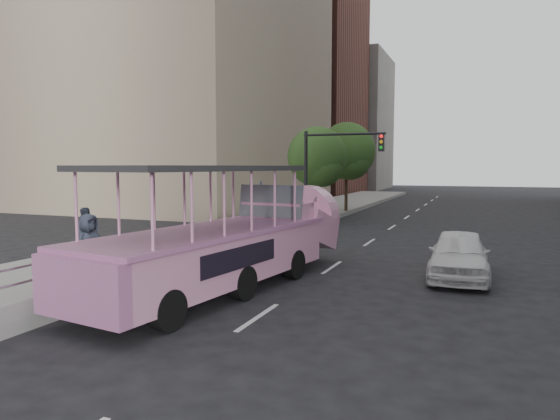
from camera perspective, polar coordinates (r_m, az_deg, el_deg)
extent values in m
plane|color=black|center=(13.68, -2.86, -9.37)|extent=(160.00, 160.00, 0.00)
cube|color=gray|center=(24.97, -5.16, -2.48)|extent=(5.50, 80.00, 0.30)
cube|color=#999994|center=(16.75, -9.70, -5.09)|extent=(0.24, 30.00, 0.36)
cylinder|color=#A4A5A9|center=(12.07, -25.01, -6.86)|extent=(0.07, 0.07, 0.70)
cylinder|color=#A4A5A9|center=(13.48, -18.75, -5.45)|extent=(0.07, 0.07, 0.70)
cylinder|color=#A4A5A9|center=(15.03, -13.76, -4.27)|extent=(0.07, 0.07, 0.70)
cylinder|color=#A4A5A9|center=(16.67, -9.73, -3.29)|extent=(0.07, 0.07, 0.70)
cylinder|color=#A4A5A9|center=(18.38, -6.45, -2.48)|extent=(0.07, 0.07, 0.70)
cylinder|color=#A4A5A9|center=(20.15, -3.73, -1.80)|extent=(0.07, 0.07, 0.70)
cylinder|color=#A4A5A9|center=(21.95, -1.46, -1.23)|extent=(0.07, 0.07, 0.70)
cylinder|color=#A4A5A9|center=(23.79, 0.46, -0.75)|extent=(0.07, 0.07, 0.70)
cylinder|color=#A4A5A9|center=(25.65, 2.11, -0.33)|extent=(0.07, 0.07, 0.70)
cylinder|color=#A4A5A9|center=(16.67, -9.73, -3.29)|extent=(0.06, 22.00, 0.06)
cylinder|color=#A4A5A9|center=(16.63, -9.75, -2.17)|extent=(0.06, 22.00, 0.06)
cylinder|color=black|center=(12.25, -20.39, -9.25)|extent=(0.46, 0.93, 0.89)
cylinder|color=black|center=(10.72, -12.77, -11.10)|extent=(0.46, 0.93, 0.89)
cylinder|color=black|center=(14.12, -11.70, -7.16)|extent=(0.46, 0.93, 0.89)
cylinder|color=black|center=(12.82, -4.32, -8.32)|extent=(0.46, 0.93, 0.89)
cylinder|color=black|center=(16.25, -5.22, -5.48)|extent=(0.46, 0.93, 0.89)
cylinder|color=black|center=(15.14, 1.58, -6.24)|extent=(0.46, 0.93, 0.89)
cube|color=pink|center=(13.48, -7.70, -5.22)|extent=(3.52, 8.35, 1.23)
cube|color=pink|center=(17.40, 1.81, -2.05)|extent=(2.68, 2.40, 1.54)
cylinder|color=pink|center=(18.11, 3.05, -0.83)|extent=(2.39, 0.99, 2.32)
cube|color=#A05D8C|center=(10.54, -21.85, -8.43)|extent=(2.49, 0.67, 1.23)
cube|color=#A05D8C|center=(13.38, -7.74, -2.37)|extent=(3.68, 8.66, 0.12)
cube|color=black|center=(12.96, -8.89, 4.73)|extent=(3.46, 6.81, 0.14)
cube|color=gray|center=(15.81, -1.12, 1.00)|extent=(2.28, 0.50, 1.03)
cube|color=pink|center=(16.21, -0.31, 0.05)|extent=(2.28, 1.27, 0.49)
imported|color=white|center=(16.12, 19.77, -4.82)|extent=(1.85, 4.32, 1.46)
imported|color=#2B303F|center=(18.56, -21.21, -2.32)|extent=(1.03, 1.01, 1.68)
imported|color=#2B303F|center=(14.62, -20.99, -3.93)|extent=(0.64, 0.93, 1.81)
cylinder|color=black|center=(20.53, -2.18, -0.96)|extent=(0.08, 0.08, 2.52)
cube|color=#0B1A51|center=(20.44, -2.19, 1.99)|extent=(0.23, 0.59, 0.91)
cube|color=white|center=(20.43, -2.11, 1.99)|extent=(0.15, 0.38, 0.56)
cylinder|color=black|center=(25.95, 2.95, 3.24)|extent=(0.18, 0.18, 5.20)
cylinder|color=black|center=(25.41, 7.29, 8.59)|extent=(4.20, 0.12, 0.12)
cube|color=black|center=(24.96, 11.54, 7.56)|extent=(0.28, 0.22, 0.85)
sphere|color=red|center=(24.85, 11.49, 8.26)|extent=(0.16, 0.16, 0.16)
cylinder|color=#352318|center=(29.48, 4.26, 1.38)|extent=(0.22, 0.22, 3.08)
sphere|color=#2F5522|center=(29.42, 4.29, 6.09)|extent=(3.52, 3.52, 3.52)
sphere|color=#2F5522|center=(29.01, 4.85, 5.01)|extent=(2.42, 2.42, 2.42)
cylinder|color=#352318|center=(35.17, 7.56, 2.25)|extent=(0.22, 0.22, 3.47)
sphere|color=#2F5522|center=(35.14, 7.62, 6.70)|extent=(3.97, 3.97, 3.97)
sphere|color=#2F5522|center=(34.74, 8.12, 5.69)|extent=(2.73, 2.73, 2.73)
cube|color=brown|center=(65.19, 0.61, 13.47)|extent=(18.00, 16.00, 26.00)
cube|color=gray|center=(79.29, 6.27, 9.75)|extent=(16.00, 14.00, 20.00)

